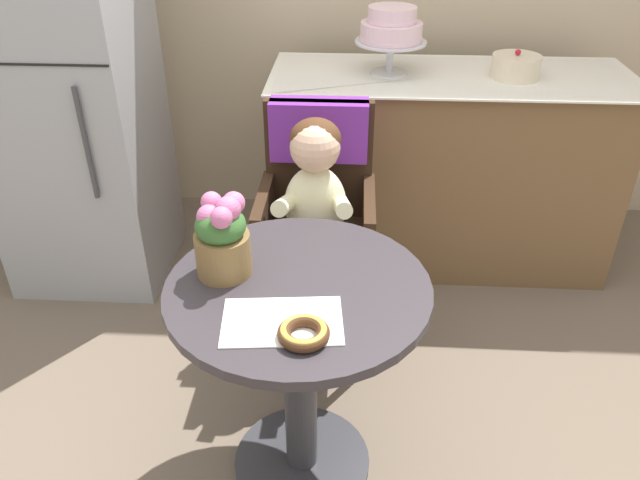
% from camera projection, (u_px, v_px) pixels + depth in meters
% --- Properties ---
extents(ground_plane, '(8.00, 8.00, 0.00)m').
position_uv_depth(ground_plane, '(302.00, 462.00, 2.03)').
color(ground_plane, '#6B5B4C').
extents(cafe_table, '(0.72, 0.72, 0.72)m').
position_uv_depth(cafe_table, '(299.00, 345.00, 1.76)').
color(cafe_table, '#332D33').
rests_on(cafe_table, ground).
extents(wicker_chair, '(0.42, 0.45, 0.95)m').
position_uv_depth(wicker_chair, '(318.00, 191.00, 2.28)').
color(wicker_chair, '#332114').
rests_on(wicker_chair, ground).
extents(seated_child, '(0.27, 0.32, 0.73)m').
position_uv_depth(seated_child, '(315.00, 202.00, 2.13)').
color(seated_child, beige).
rests_on(seated_child, ground).
extents(paper_napkin, '(0.31, 0.22, 0.00)m').
position_uv_depth(paper_napkin, '(282.00, 321.00, 1.52)').
color(paper_napkin, white).
rests_on(paper_napkin, cafe_table).
extents(donut_front, '(0.13, 0.13, 0.03)m').
position_uv_depth(donut_front, '(304.00, 332.00, 1.46)').
color(donut_front, '#4C2D19').
rests_on(donut_front, cafe_table).
extents(flower_vase, '(0.15, 0.15, 0.23)m').
position_uv_depth(flower_vase, '(222.00, 236.00, 1.64)').
color(flower_vase, brown).
rests_on(flower_vase, cafe_table).
extents(display_counter, '(1.56, 0.62, 0.90)m').
position_uv_depth(display_counter, '(442.00, 170.00, 2.86)').
color(display_counter, brown).
rests_on(display_counter, ground).
extents(tiered_cake_stand, '(0.30, 0.30, 0.28)m').
position_uv_depth(tiered_cake_stand, '(391.00, 30.00, 2.54)').
color(tiered_cake_stand, silver).
rests_on(tiered_cake_stand, display_counter).
extents(round_layer_cake, '(0.20, 0.20, 0.12)m').
position_uv_depth(round_layer_cake, '(516.00, 66.00, 2.57)').
color(round_layer_cake, beige).
rests_on(round_layer_cake, display_counter).
extents(refrigerator, '(0.64, 0.63, 1.70)m').
position_uv_depth(refrigerator, '(69.00, 95.00, 2.56)').
color(refrigerator, '#9EA0A5').
rests_on(refrigerator, ground).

